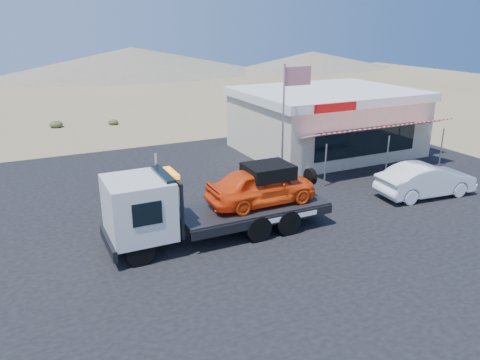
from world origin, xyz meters
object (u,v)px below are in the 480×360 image
at_px(jerky_store, 325,120).
at_px(flagpole, 288,111).
at_px(tow_truck, 215,199).
at_px(white_sedan, 426,180).

distance_m(jerky_store, flagpole, 7.36).
height_order(tow_truck, jerky_store, jerky_store).
relative_size(jerky_store, flagpole, 1.73).
relative_size(tow_truck, flagpole, 1.43).
xyz_separation_m(tow_truck, jerky_store, (11.18, 8.58, 0.44)).
distance_m(white_sedan, jerky_store, 8.96).
bearing_deg(flagpole, tow_truck, -143.85).
bearing_deg(jerky_store, flagpole, -141.21).
height_order(white_sedan, jerky_store, jerky_store).
relative_size(white_sedan, flagpole, 0.80).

